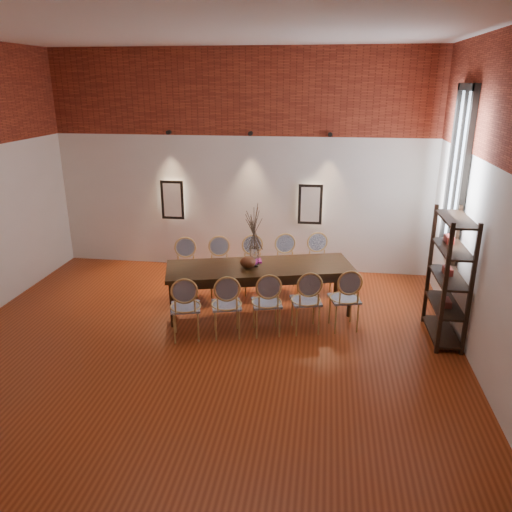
# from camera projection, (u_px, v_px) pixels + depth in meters

# --- Properties ---
(floor) EXTENTS (7.00, 7.00, 0.02)m
(floor) POSITION_uv_depth(u_px,v_px,m) (196.00, 360.00, 6.50)
(floor) COLOR #923816
(floor) RESTS_ON ground
(ceiling) EXTENTS (7.00, 7.00, 0.02)m
(ceiling) POSITION_uv_depth(u_px,v_px,m) (181.00, 21.00, 5.17)
(ceiling) COLOR silver
(ceiling) RESTS_ON ground
(wall_back) EXTENTS (7.00, 0.10, 4.00)m
(wall_back) POSITION_uv_depth(u_px,v_px,m) (241.00, 163.00, 9.16)
(wall_back) COLOR silver
(wall_back) RESTS_ON ground
(wall_front) EXTENTS (7.00, 0.10, 4.00)m
(wall_front) POSITION_uv_depth(u_px,v_px,m) (4.00, 378.00, 2.52)
(wall_front) COLOR silver
(wall_front) RESTS_ON ground
(wall_right) EXTENTS (0.10, 7.00, 4.00)m
(wall_right) POSITION_uv_depth(u_px,v_px,m) (510.00, 221.00, 5.37)
(wall_right) COLOR silver
(wall_right) RESTS_ON ground
(brick_band_back) EXTENTS (7.00, 0.02, 1.50)m
(brick_band_back) POSITION_uv_depth(u_px,v_px,m) (239.00, 92.00, 8.68)
(brick_band_back) COLOR maroon
(brick_band_back) RESTS_ON ground
(niche_left) EXTENTS (0.36, 0.06, 0.66)m
(niche_left) POSITION_uv_depth(u_px,v_px,m) (173.00, 200.00, 9.47)
(niche_left) COLOR #FFEAC6
(niche_left) RESTS_ON wall_back
(niche_right) EXTENTS (0.36, 0.06, 0.66)m
(niche_right) POSITION_uv_depth(u_px,v_px,m) (310.00, 204.00, 9.12)
(niche_right) COLOR #FFEAC6
(niche_right) RESTS_ON wall_back
(spot_fixture_left) EXTENTS (0.08, 0.10, 0.08)m
(spot_fixture_left) POSITION_uv_depth(u_px,v_px,m) (169.00, 132.00, 9.03)
(spot_fixture_left) COLOR black
(spot_fixture_left) RESTS_ON wall_back
(spot_fixture_mid) EXTENTS (0.08, 0.10, 0.08)m
(spot_fixture_mid) POSITION_uv_depth(u_px,v_px,m) (250.00, 134.00, 8.83)
(spot_fixture_mid) COLOR black
(spot_fixture_mid) RESTS_ON wall_back
(spot_fixture_right) EXTENTS (0.08, 0.10, 0.08)m
(spot_fixture_right) POSITION_uv_depth(u_px,v_px,m) (330.00, 135.00, 8.64)
(spot_fixture_right) COLOR black
(spot_fixture_right) RESTS_ON wall_back
(window_glass) EXTENTS (0.02, 0.78, 2.38)m
(window_glass) POSITION_uv_depth(u_px,v_px,m) (459.00, 174.00, 7.20)
(window_glass) COLOR silver
(window_glass) RESTS_ON wall_right
(window_frame) EXTENTS (0.08, 0.90, 2.50)m
(window_frame) POSITION_uv_depth(u_px,v_px,m) (457.00, 174.00, 7.20)
(window_frame) COLOR black
(window_frame) RESTS_ON wall_right
(window_mullion) EXTENTS (0.06, 0.06, 2.40)m
(window_mullion) POSITION_uv_depth(u_px,v_px,m) (457.00, 174.00, 7.20)
(window_mullion) COLOR black
(window_mullion) RESTS_ON wall_right
(dining_table) EXTENTS (2.97, 1.63, 0.75)m
(dining_table) POSITION_uv_depth(u_px,v_px,m) (260.00, 289.00, 7.76)
(dining_table) COLOR black
(dining_table) RESTS_ON floor
(chair_near_a) EXTENTS (0.54, 0.54, 0.94)m
(chair_near_a) POSITION_uv_depth(u_px,v_px,m) (186.00, 307.00, 6.90)
(chair_near_a) COLOR tan
(chair_near_a) RESTS_ON floor
(chair_near_b) EXTENTS (0.54, 0.54, 0.94)m
(chair_near_b) POSITION_uv_depth(u_px,v_px,m) (226.00, 305.00, 6.97)
(chair_near_b) COLOR tan
(chair_near_b) RESTS_ON floor
(chair_near_c) EXTENTS (0.54, 0.54, 0.94)m
(chair_near_c) POSITION_uv_depth(u_px,v_px,m) (267.00, 303.00, 7.03)
(chair_near_c) COLOR tan
(chair_near_c) RESTS_ON floor
(chair_near_d) EXTENTS (0.54, 0.54, 0.94)m
(chair_near_d) POSITION_uv_depth(u_px,v_px,m) (306.00, 300.00, 7.10)
(chair_near_d) COLOR tan
(chair_near_d) RESTS_ON floor
(chair_near_e) EXTENTS (0.54, 0.54, 0.94)m
(chair_near_e) POSITION_uv_depth(u_px,v_px,m) (344.00, 298.00, 7.17)
(chair_near_e) COLOR tan
(chair_near_e) RESTS_ON floor
(chair_far_a) EXTENTS (0.54, 0.54, 0.94)m
(chair_far_a) POSITION_uv_depth(u_px,v_px,m) (186.00, 269.00, 8.28)
(chair_far_a) COLOR tan
(chair_far_a) RESTS_ON floor
(chair_far_b) EXTENTS (0.54, 0.54, 0.94)m
(chair_far_b) POSITION_uv_depth(u_px,v_px,m) (220.00, 268.00, 8.35)
(chair_far_b) COLOR tan
(chair_far_b) RESTS_ON floor
(chair_far_c) EXTENTS (0.54, 0.54, 0.94)m
(chair_far_c) POSITION_uv_depth(u_px,v_px,m) (254.00, 266.00, 8.41)
(chair_far_c) COLOR tan
(chair_far_c) RESTS_ON floor
(chair_far_d) EXTENTS (0.54, 0.54, 0.94)m
(chair_far_d) POSITION_uv_depth(u_px,v_px,m) (287.00, 265.00, 8.48)
(chair_far_d) COLOR tan
(chair_far_d) RESTS_ON floor
(chair_far_e) EXTENTS (0.54, 0.54, 0.94)m
(chair_far_e) POSITION_uv_depth(u_px,v_px,m) (319.00, 264.00, 8.55)
(chair_far_e) COLOR tan
(chair_far_e) RESTS_ON floor
(vase) EXTENTS (0.14, 0.14, 0.30)m
(vase) POSITION_uv_depth(u_px,v_px,m) (254.00, 257.00, 7.57)
(vase) COLOR silver
(vase) RESTS_ON dining_table
(dried_branches) EXTENTS (0.50, 0.50, 0.70)m
(dried_branches) POSITION_uv_depth(u_px,v_px,m) (254.00, 228.00, 7.42)
(dried_branches) COLOR #473829
(dried_branches) RESTS_ON vase
(bowl) EXTENTS (0.24, 0.24, 0.18)m
(bowl) POSITION_uv_depth(u_px,v_px,m) (248.00, 262.00, 7.53)
(bowl) COLOR #582713
(bowl) RESTS_ON dining_table
(book) EXTENTS (0.30, 0.24, 0.03)m
(book) POSITION_uv_depth(u_px,v_px,m) (253.00, 261.00, 7.80)
(book) COLOR #901174
(book) RESTS_ON dining_table
(shelving_rack) EXTENTS (0.40, 1.01, 1.80)m
(shelving_rack) POSITION_uv_depth(u_px,v_px,m) (449.00, 278.00, 6.77)
(shelving_rack) COLOR black
(shelving_rack) RESTS_ON floor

